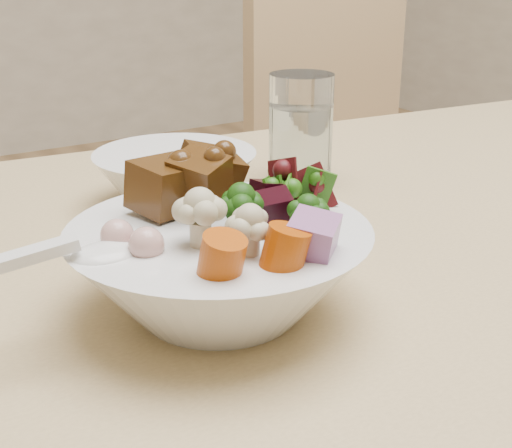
% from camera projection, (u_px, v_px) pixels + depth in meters
% --- Properties ---
extents(dining_table, '(1.59, 1.00, 0.71)m').
position_uv_depth(dining_table, '(512.00, 266.00, 0.79)').
color(dining_table, tan).
rests_on(dining_table, ground).
extents(chair_far, '(0.46, 0.46, 0.91)m').
position_uv_depth(chair_far, '(366.00, 190.00, 1.43)').
color(chair_far, tan).
rests_on(chair_far, ground).
extents(food_bowl, '(0.22, 0.22, 0.12)m').
position_uv_depth(food_bowl, '(220.00, 263.00, 0.53)').
color(food_bowl, white).
rests_on(food_bowl, dining_table).
extents(soup_spoon, '(0.14, 0.05, 0.03)m').
position_uv_depth(soup_spoon, '(80.00, 258.00, 0.47)').
color(soup_spoon, white).
rests_on(soup_spoon, food_bowl).
extents(water_glass, '(0.07, 0.07, 0.13)m').
position_uv_depth(water_glass, '(301.00, 134.00, 0.82)').
color(water_glass, white).
rests_on(water_glass, dining_table).
extents(side_bowl, '(0.17, 0.17, 0.06)m').
position_uv_depth(side_bowl, '(176.00, 179.00, 0.75)').
color(side_bowl, white).
rests_on(side_bowl, dining_table).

